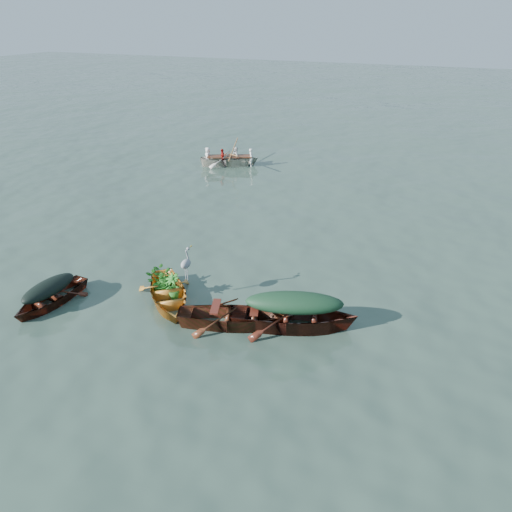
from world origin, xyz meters
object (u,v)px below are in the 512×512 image
(yellow_dinghy, at_px, (169,302))
(rowed_boat, at_px, (230,166))
(dark_covered_boat, at_px, (52,304))
(heron, at_px, (186,269))
(open_wooden_boat, at_px, (236,326))
(green_tarp_boat, at_px, (293,328))

(yellow_dinghy, relative_size, rowed_boat, 0.81)
(dark_covered_boat, height_order, heron, heron)
(open_wooden_boat, xyz_separation_m, rowed_boat, (-6.36, 12.93, 0.00))
(yellow_dinghy, distance_m, dark_covered_boat, 3.16)
(open_wooden_boat, xyz_separation_m, heron, (-1.78, 0.71, 0.91))
(green_tarp_boat, relative_size, heron, 4.77)
(green_tarp_boat, height_order, open_wooden_boat, green_tarp_boat)
(rowed_boat, xyz_separation_m, heron, (4.59, -12.21, 0.91))
(yellow_dinghy, height_order, green_tarp_boat, green_tarp_boat)
(yellow_dinghy, distance_m, open_wooden_boat, 2.19)
(open_wooden_boat, height_order, rowed_boat, rowed_boat)
(dark_covered_boat, distance_m, green_tarp_boat, 6.59)
(dark_covered_boat, bearing_deg, heron, 31.58)
(yellow_dinghy, xyz_separation_m, heron, (0.39, 0.39, 0.91))
(open_wooden_boat, relative_size, rowed_boat, 0.98)
(dark_covered_boat, distance_m, open_wooden_boat, 5.14)
(green_tarp_boat, distance_m, heron, 3.30)
(green_tarp_boat, height_order, heron, heron)
(dark_covered_boat, bearing_deg, open_wooden_boat, 15.12)
(dark_covered_boat, xyz_separation_m, rowed_boat, (-1.32, 13.92, 0.00))
(dark_covered_boat, xyz_separation_m, heron, (3.26, 1.71, 0.91))
(yellow_dinghy, bearing_deg, rowed_boat, 68.38)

